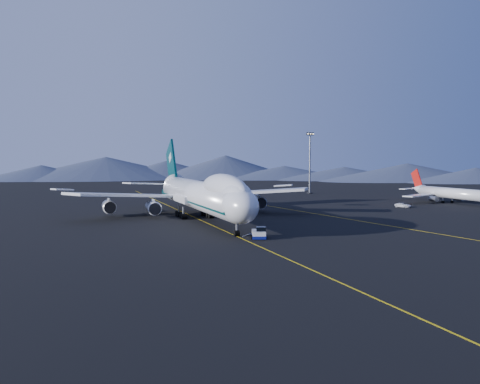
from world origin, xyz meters
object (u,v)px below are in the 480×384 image
object	(u,v)px
boeing_747	(200,194)
pushback_tug	(259,234)
second_jet	(448,193)
floodlight_mast	(310,163)
service_van	(403,205)

from	to	relation	value
boeing_747	pushback_tug	bearing A→B (deg)	-84.27
pushback_tug	second_jet	size ratio (longest dim) A/B	0.14
pushback_tug	boeing_747	bearing A→B (deg)	113.58
boeing_747	second_jet	size ratio (longest dim) A/B	1.99
pushback_tug	floodlight_mast	size ratio (longest dim) A/B	0.22
boeing_747	floodlight_mast	bearing A→B (deg)	49.02
second_jet	service_van	world-z (taller)	second_jet
second_jet	floodlight_mast	size ratio (longest dim) A/B	1.53
pushback_tug	floodlight_mast	world-z (taller)	floodlight_mast
second_jet	boeing_747	bearing A→B (deg)	-175.10
second_jet	floodlight_mast	bearing A→B (deg)	103.92
boeing_747	service_van	xyz separation A→B (m)	(62.12, 10.90, -5.18)
boeing_747	service_van	bearing A→B (deg)	9.95
pushback_tug	floodlight_mast	bearing A→B (deg)	77.51
pushback_tug	service_van	xyz separation A→B (m)	(59.12, 40.78, -0.02)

